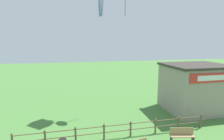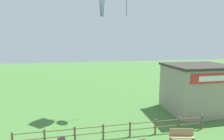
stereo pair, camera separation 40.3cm
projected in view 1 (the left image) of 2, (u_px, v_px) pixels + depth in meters
name	position (u px, v px, depth m)	size (l,w,h in m)	color
wooden_fence	(118.00, 129.00, 13.51)	(15.01, 0.14, 1.25)	brown
seaside_building	(195.00, 87.00, 18.89)	(6.43, 5.29, 5.06)	gray
park_bench_by_building	(182.00, 134.00, 13.08)	(1.84, 0.76, 1.04)	#9E7F56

